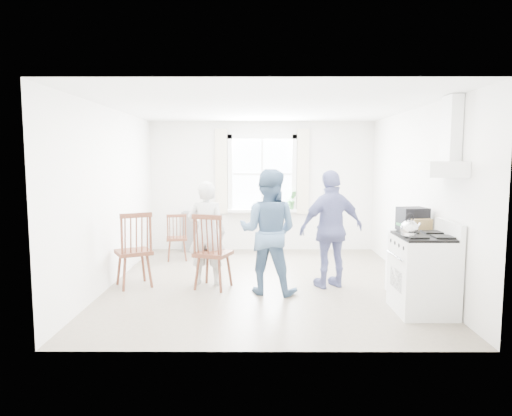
{
  "coord_description": "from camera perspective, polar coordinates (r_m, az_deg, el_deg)",
  "views": [
    {
      "loc": [
        -0.1,
        -6.74,
        1.86
      ],
      "look_at": [
        -0.12,
        0.2,
        1.11
      ],
      "focal_mm": 32.0,
      "sensor_mm": 36.0,
      "label": 1
    }
  ],
  "objects": [
    {
      "name": "windsor_chair_a",
      "position": [
        8.4,
        -9.88,
        -2.98
      ],
      "size": [
        0.43,
        0.43,
        0.87
      ],
      "color": "#4F2719",
      "rests_on": "ground"
    },
    {
      "name": "person_left",
      "position": [
        6.77,
        -6.22,
        -3.13
      ],
      "size": [
        0.6,
        0.6,
        1.54
      ],
      "primitive_type": "imported",
      "rotation": [
        0.0,
        0.0,
        3.07
      ],
      "color": "silver",
      "rests_on": "ground"
    },
    {
      "name": "potted_plant",
      "position": [
        9.16,
        4.49,
        1.01
      ],
      "size": [
        0.25,
        0.25,
        0.37
      ],
      "primitive_type": "imported",
      "rotation": [
        0.0,
        0.0,
        0.25
      ],
      "color": "#377D3A",
      "rests_on": "window_assembly"
    },
    {
      "name": "stereo_stack",
      "position": [
        6.46,
        18.98,
        -1.31
      ],
      "size": [
        0.39,
        0.36,
        0.31
      ],
      "color": "black",
      "rests_on": "low_cabinet"
    },
    {
      "name": "room_shell",
      "position": [
        6.76,
        0.99,
        1.44
      ],
      "size": [
        4.62,
        5.12,
        2.64
      ],
      "color": "gray",
      "rests_on": "ground"
    },
    {
      "name": "windsor_chair_b",
      "position": [
        6.47,
        -5.83,
        -4.43
      ],
      "size": [
        0.59,
        0.58,
        1.1
      ],
      "color": "#4F2719",
      "rests_on": "ground"
    },
    {
      "name": "range_hood",
      "position": [
        5.81,
        22.22,
        6.12
      ],
      "size": [
        0.45,
        0.76,
        0.94
      ],
      "color": "white",
      "rests_on": "room_shell"
    },
    {
      "name": "kettle",
      "position": [
        5.62,
        18.6,
        -2.48
      ],
      "size": [
        0.2,
        0.2,
        0.28
      ],
      "color": "silver",
      "rests_on": "gas_stove"
    },
    {
      "name": "cardboard_box",
      "position": [
        6.34,
        19.68,
        -2.06
      ],
      "size": [
        0.33,
        0.28,
        0.18
      ],
      "primitive_type": "cube",
      "rotation": [
        0.0,
        0.0,
        0.31
      ],
      "color": "#987B49",
      "rests_on": "low_cabinet"
    },
    {
      "name": "low_cabinet",
      "position": [
        6.59,
        18.67,
        -6.51
      ],
      "size": [
        0.5,
        0.55,
        0.9
      ],
      "primitive_type": "cube",
      "color": "white",
      "rests_on": "ground"
    },
    {
      "name": "shelf_unit",
      "position": [
        9.28,
        -7.92,
        -2.92
      ],
      "size": [
        0.4,
        0.3,
        0.8
      ],
      "primitive_type": "cube",
      "color": "slate",
      "rests_on": "ground"
    },
    {
      "name": "windsor_chair_c",
      "position": [
        6.75,
        -14.85,
        -4.1
      ],
      "size": [
        0.63,
        0.63,
        1.11
      ],
      "color": "#4F2719",
      "rests_on": "ground"
    },
    {
      "name": "person_right",
      "position": [
        6.65,
        9.42,
        -2.62
      ],
      "size": [
        1.28,
        1.28,
        1.7
      ],
      "primitive_type": "imported",
      "rotation": [
        0.0,
        0.0,
        3.49
      ],
      "color": "navy",
      "rests_on": "ground"
    },
    {
      "name": "person_mid",
      "position": [
        6.29,
        1.55,
        -2.97
      ],
      "size": [
        1.03,
        1.03,
        1.72
      ],
      "primitive_type": "imported",
      "rotation": [
        0.0,
        0.0,
        2.87
      ],
      "color": "#4A678A",
      "rests_on": "ground"
    },
    {
      "name": "window_assembly",
      "position": [
        9.2,
        0.77,
        3.72
      ],
      "size": [
        1.88,
        0.24,
        1.7
      ],
      "color": "white",
      "rests_on": "room_shell"
    },
    {
      "name": "gas_stove",
      "position": [
        5.91,
        20.19,
        -7.66
      ],
      "size": [
        0.68,
        0.76,
        1.12
      ],
      "color": "white",
      "rests_on": "ground"
    }
  ]
}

